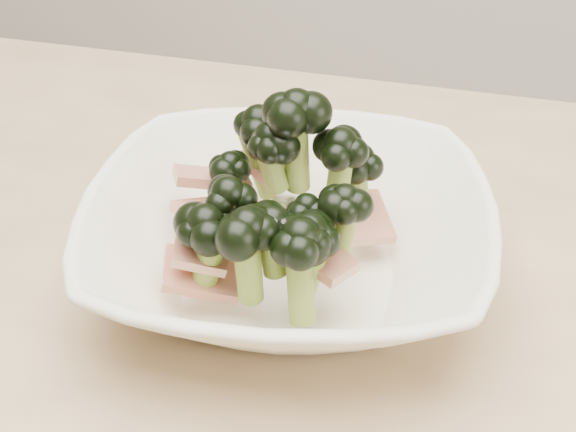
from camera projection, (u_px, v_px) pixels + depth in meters
name	position (u px, v px, depth m)	size (l,w,h in m)	color
dining_table	(212.00, 432.00, 0.56)	(1.20, 0.80, 0.75)	tan
broccoli_dish	(287.00, 231.00, 0.52)	(0.31, 0.31, 0.13)	white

